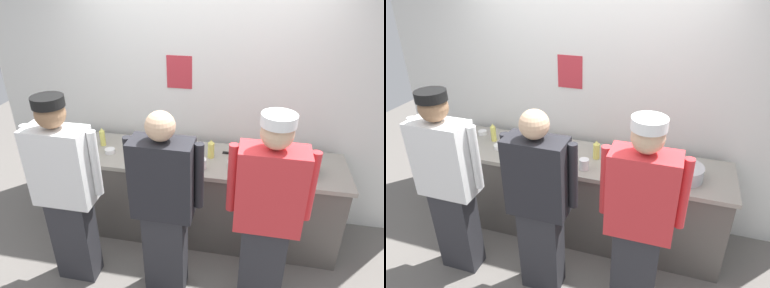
% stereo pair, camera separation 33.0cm
% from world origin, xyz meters
% --- Properties ---
extents(ground_plane, '(9.00, 9.00, 0.00)m').
position_xyz_m(ground_plane, '(0.00, 0.00, 0.00)').
color(ground_plane, slate).
extents(wall_back, '(4.44, 0.11, 2.98)m').
position_xyz_m(wall_back, '(-0.00, 0.82, 1.49)').
color(wall_back, silver).
rests_on(wall_back, ground).
extents(prep_counter, '(2.83, 0.67, 0.89)m').
position_xyz_m(prep_counter, '(0.00, 0.35, 0.45)').
color(prep_counter, '#56514C').
rests_on(prep_counter, ground).
extents(chef_near_left, '(0.62, 0.24, 1.71)m').
position_xyz_m(chef_near_left, '(-0.90, -0.41, 0.92)').
color(chef_near_left, '#2D2D33').
rests_on(chef_near_left, ground).
extents(chef_center, '(0.61, 0.24, 1.66)m').
position_xyz_m(chef_center, '(-0.09, -0.40, 0.88)').
color(chef_center, '#2D2D33').
rests_on(chef_center, ground).
extents(chef_far_right, '(0.61, 0.24, 1.71)m').
position_xyz_m(chef_far_right, '(0.69, -0.40, 0.91)').
color(chef_far_right, '#2D2D33').
rests_on(chef_far_right, ground).
extents(plate_stack_front, '(0.22, 0.22, 0.06)m').
position_xyz_m(plate_stack_front, '(0.45, 0.23, 0.92)').
color(plate_stack_front, white).
rests_on(plate_stack_front, prep_counter).
extents(mixing_bowl_steel, '(0.33, 0.33, 0.12)m').
position_xyz_m(mixing_bowl_steel, '(0.97, 0.28, 0.96)').
color(mixing_bowl_steel, '#B7BABF').
rests_on(mixing_bowl_steel, prep_counter).
extents(sheet_tray, '(0.55, 0.38, 0.02)m').
position_xyz_m(sheet_tray, '(-0.35, 0.36, 0.91)').
color(sheet_tray, '#B7BABF').
rests_on(sheet_tray, prep_counter).
extents(squeeze_bottle_primary, '(0.05, 0.05, 0.19)m').
position_xyz_m(squeeze_bottle_primary, '(-0.95, 0.41, 0.99)').
color(squeeze_bottle_primary, '#E5E066').
rests_on(squeeze_bottle_primary, prep_counter).
extents(squeeze_bottle_secondary, '(0.06, 0.06, 0.18)m').
position_xyz_m(squeeze_bottle_secondary, '(0.16, 0.38, 0.98)').
color(squeeze_bottle_secondary, '#E5E066').
rests_on(squeeze_bottle_secondary, prep_counter).
extents(ramekin_red_sauce, '(0.09, 0.09, 0.04)m').
position_xyz_m(ramekin_red_sauce, '(-1.14, 0.51, 0.92)').
color(ramekin_red_sauce, white).
rests_on(ramekin_red_sauce, prep_counter).
extents(ramekin_yellow_sauce, '(0.10, 0.10, 0.04)m').
position_xyz_m(ramekin_yellow_sauce, '(-0.82, 0.27, 0.92)').
color(ramekin_yellow_sauce, white).
rests_on(ramekin_yellow_sauce, prep_counter).
extents(deli_cup, '(0.09, 0.09, 0.10)m').
position_xyz_m(deli_cup, '(0.11, 0.16, 0.94)').
color(deli_cup, white).
rests_on(deli_cup, prep_counter).
extents(chefs_knife, '(0.27, 0.03, 0.02)m').
position_xyz_m(chefs_knife, '(0.38, 0.48, 0.90)').
color(chefs_knife, '#B7BABF').
rests_on(chefs_knife, prep_counter).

